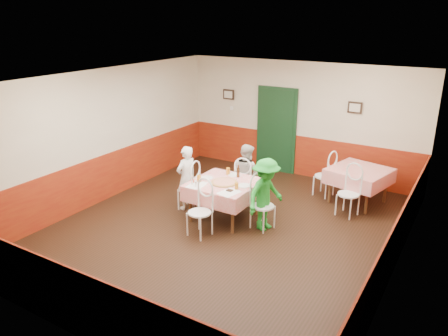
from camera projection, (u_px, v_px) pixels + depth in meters
The scene contains 39 objects.
floor at pixel (227, 228), 8.26m from camera, with size 7.00×7.00×0.00m, color black.
ceiling at pixel (227, 79), 7.33m from camera, with size 7.00×7.00×0.00m, color white.
back_wall at pixel (300, 120), 10.63m from camera, with size 6.00×0.10×2.80m, color beige.
front_wall at pixel (70, 240), 4.97m from camera, with size 6.00×0.10×2.80m, color beige.
left_wall at pixel (106, 135), 9.26m from camera, with size 0.10×7.00×2.80m, color beige.
right_wall at pixel (404, 191), 6.34m from camera, with size 0.10×7.00×2.80m, color beige.
wainscot_back at pixel (298, 155), 10.91m from camera, with size 6.00×0.03×1.00m, color maroon.
wainscot_front at pixel (80, 305), 5.28m from camera, with size 6.00×0.03×1.00m, color maroon.
wainscot_left at pixel (110, 175), 9.55m from camera, with size 0.03×7.00×1.00m, color maroon.
wainscot_right at pixel (395, 246), 6.64m from camera, with size 0.03×7.00×1.00m, color maroon.
door at pixel (276, 131), 10.99m from camera, with size 0.96×0.06×2.10m, color black.
picture_left at pixel (229, 94), 11.41m from camera, with size 0.32×0.03×0.26m, color black.
picture_right at pixel (355, 108), 9.80m from camera, with size 0.32×0.03×0.26m, color black.
thermostat at pixel (232, 108), 11.48m from camera, with size 0.10×0.03×0.10m, color white.
main_table at pixel (224, 200), 8.58m from camera, with size 1.22×1.22×0.77m, color red.
second_table at pixel (358, 186), 9.30m from camera, with size 1.12×1.12×0.77m, color red.
chair_left at pixel (189, 188), 8.97m from camera, with size 0.42×0.42×0.90m, color white, non-canonical shape.
chair_right at pixel (263, 206), 8.13m from camera, with size 0.42×0.42×0.90m, color white, non-canonical shape.
chair_far at pixel (245, 183), 9.24m from camera, with size 0.42×0.42×0.90m, color white, non-canonical shape.
chair_near at pixel (199, 213), 7.87m from camera, with size 0.42×0.42×0.90m, color white, non-canonical shape.
chair_second_a at pixel (324, 176), 9.64m from camera, with size 0.42×0.42×0.90m, color white, non-canonical shape.
chair_second_b at pixel (348, 194), 8.67m from camera, with size 0.42×0.42×0.90m, color white, non-canonical shape.
pizza at pixel (224, 182), 8.39m from camera, with size 0.50×0.50×0.03m, color #B74723.
plate_left at pixel (207, 178), 8.65m from camera, with size 0.25×0.25×0.01m, color white.
plate_right at pixel (244, 186), 8.25m from camera, with size 0.25×0.25×0.01m, color white.
plate_far at pixel (234, 175), 8.82m from camera, with size 0.25×0.25×0.01m, color white.
glass_a at pixel (199, 179), 8.44m from camera, with size 0.07×0.07×0.13m, color #BF7219.
glass_b at pixel (237, 186), 8.08m from camera, with size 0.07×0.07×0.13m, color #BF7219.
glass_c at pixel (228, 171), 8.82m from camera, with size 0.08×0.08×0.14m, color #BF7219.
beer_bottle at pixel (238, 172), 8.68m from camera, with size 0.06×0.06×0.23m, color #381C0A.
shaker_a at pixel (192, 183), 8.30m from camera, with size 0.04×0.04×0.09m, color silver.
shaker_b at pixel (196, 184), 8.21m from camera, with size 0.04×0.04×0.09m, color silver.
shaker_c at pixel (193, 181), 8.40m from camera, with size 0.04×0.04×0.09m, color #B23319.
menu_left at pixel (197, 185), 8.30m from camera, with size 0.30×0.40×0.00m, color white.
menu_right at pixel (229, 192), 7.95m from camera, with size 0.30×0.40×0.00m, color white.
wallet at pixel (230, 190), 8.02m from camera, with size 0.11×0.09×0.02m, color black.
diner_left at pixel (186, 178), 8.92m from camera, with size 0.49×0.32×1.34m, color gray.
diner_far at pixel (246, 174), 9.21m from camera, with size 0.63×0.49×1.30m, color gray.
diner_right at pixel (266, 195), 8.03m from camera, with size 0.90×0.52×1.39m, color gray.
Camera 1 is at (3.78, -6.37, 3.83)m, focal length 35.00 mm.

